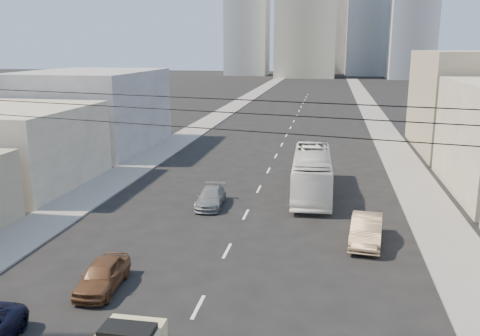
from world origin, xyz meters
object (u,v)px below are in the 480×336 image
(sedan_brown, at_px, (103,275))
(city_bus, at_px, (312,173))
(sedan_tan, at_px, (366,230))
(sedan_grey, at_px, (211,197))

(sedan_brown, bearing_deg, city_bus, 59.77)
(sedan_brown, bearing_deg, sedan_tan, 29.24)
(city_bus, distance_m, sedan_brown, 18.73)
(city_bus, distance_m, sedan_tan, 9.77)
(sedan_brown, xyz_separation_m, sedan_grey, (1.94, 12.48, -0.06))
(sedan_grey, bearing_deg, sedan_tan, -30.35)
(city_bus, bearing_deg, sedan_tan, -72.00)
(city_bus, relative_size, sedan_grey, 2.71)
(sedan_tan, distance_m, sedan_grey, 11.02)
(city_bus, relative_size, sedan_tan, 2.44)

